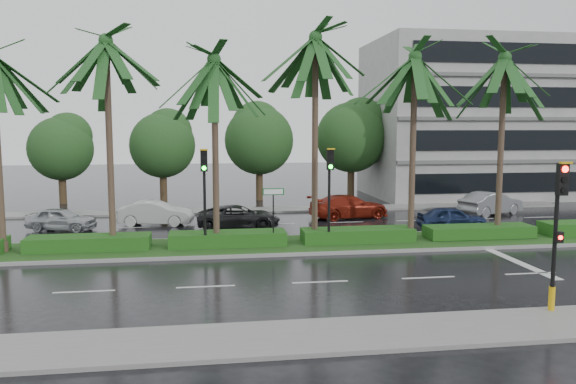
{
  "coord_description": "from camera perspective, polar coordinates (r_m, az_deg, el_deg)",
  "views": [
    {
      "loc": [
        -3.92,
        -23.89,
        5.45
      ],
      "look_at": [
        -0.19,
        1.5,
        2.45
      ],
      "focal_mm": 35.0,
      "sensor_mm": 36.0,
      "label": 1
    }
  ],
  "objects": [
    {
      "name": "street_sign",
      "position": [
        24.77,
        -1.5,
        -1.05
      ],
      "size": [
        0.95,
        0.09,
        2.6
      ],
      "color": "black",
      "rests_on": "median"
    },
    {
      "name": "bg_trees",
      "position": [
        41.78,
        -1.57,
        5.46
      ],
      "size": [
        32.61,
        5.3,
        7.66
      ],
      "color": "#342218",
      "rests_on": "ground"
    },
    {
      "name": "far_sidewalk",
      "position": [
        36.5,
        -2.09,
        -1.83
      ],
      "size": [
        40.0,
        2.0,
        0.12
      ],
      "primitive_type": "cube",
      "color": "slate",
      "rests_on": "ground"
    },
    {
      "name": "car_red",
      "position": [
        33.72,
        6.2,
        -1.47
      ],
      "size": [
        2.89,
        5.12,
        1.4
      ],
      "primitive_type": "imported",
      "rotation": [
        0.0,
        0.0,
        1.77
      ],
      "color": "maroon",
      "rests_on": "ground"
    },
    {
      "name": "signal_near",
      "position": [
        17.82,
        25.7,
        -3.52
      ],
      "size": [
        0.34,
        0.45,
        4.36
      ],
      "color": "black",
      "rests_on": "near_sidewalk"
    },
    {
      "name": "lane_markings",
      "position": [
        25.07,
        8.01,
        -5.94
      ],
      "size": [
        34.0,
        13.06,
        0.01
      ],
      "color": "silver",
      "rests_on": "ground"
    },
    {
      "name": "car_blue",
      "position": [
        31.12,
        16.32,
        -2.54
      ],
      "size": [
        1.74,
        3.72,
        1.23
      ],
      "primitive_type": "imported",
      "rotation": [
        0.0,
        0.0,
        1.49
      ],
      "color": "navy",
      "rests_on": "ground"
    },
    {
      "name": "car_darkgrey",
      "position": [
        30.32,
        -5.04,
        -2.53
      ],
      "size": [
        2.26,
        4.55,
        1.24
      ],
      "primitive_type": "imported",
      "rotation": [
        0.0,
        0.0,
        1.52
      ],
      "color": "black",
      "rests_on": "ground"
    },
    {
      "name": "median",
      "position": [
        25.76,
        0.59,
        -5.37
      ],
      "size": [
        36.0,
        4.0,
        0.15
      ],
      "color": "gray",
      "rests_on": "ground"
    },
    {
      "name": "palm_row",
      "position": [
        25.19,
        -2.27,
        12.6
      ],
      "size": [
        26.3,
        4.2,
        10.06
      ],
      "color": "#433226",
      "rests_on": "median"
    },
    {
      "name": "car_white",
      "position": [
        31.99,
        -13.29,
        -2.1
      ],
      "size": [
        2.02,
        4.26,
        1.35
      ],
      "primitive_type": "imported",
      "rotation": [
        0.0,
        0.0,
        1.42
      ],
      "color": "#B8B8B8",
      "rests_on": "ground"
    },
    {
      "name": "ground",
      "position": [
        24.82,
        0.95,
        -6.02
      ],
      "size": [
        120.0,
        120.0,
        0.0
      ],
      "primitive_type": "plane",
      "color": "black",
      "rests_on": "ground"
    },
    {
      "name": "car_silver",
      "position": [
        31.84,
        -22.04,
        -2.56
      ],
      "size": [
        2.36,
        3.85,
        1.22
      ],
      "primitive_type": "imported",
      "rotation": [
        0.0,
        0.0,
        1.3
      ],
      "color": "#ABAFB3",
      "rests_on": "ground"
    },
    {
      "name": "signal_median_right",
      "position": [
        24.91,
        4.26,
        1.0
      ],
      "size": [
        0.34,
        0.42,
        4.36
      ],
      "color": "black",
      "rests_on": "median"
    },
    {
      "name": "car_grey",
      "position": [
        36.89,
        19.91,
        -1.09
      ],
      "size": [
        3.15,
        4.64,
        1.45
      ],
      "primitive_type": "imported",
      "rotation": [
        0.0,
        0.0,
        1.98
      ],
      "color": "slate",
      "rests_on": "ground"
    },
    {
      "name": "building",
      "position": [
        46.83,
        18.33,
        7.01
      ],
      "size": [
        16.0,
        10.0,
        12.0
      ],
      "primitive_type": "cube",
      "color": "gray",
      "rests_on": "ground"
    },
    {
      "name": "near_sidewalk",
      "position": [
        15.23,
        7.36,
        -14.13
      ],
      "size": [
        40.0,
        2.4,
        0.12
      ],
      "primitive_type": "cube",
      "color": "slate",
      "rests_on": "ground"
    },
    {
      "name": "hedge",
      "position": [
        25.69,
        0.59,
        -4.56
      ],
      "size": [
        35.2,
        1.4,
        0.6
      ],
      "color": "#174A15",
      "rests_on": "median"
    },
    {
      "name": "signal_median_left",
      "position": [
        24.31,
        -8.49,
        0.8
      ],
      "size": [
        0.34,
        0.42,
        4.36
      ],
      "color": "black",
      "rests_on": "median"
    }
  ]
}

